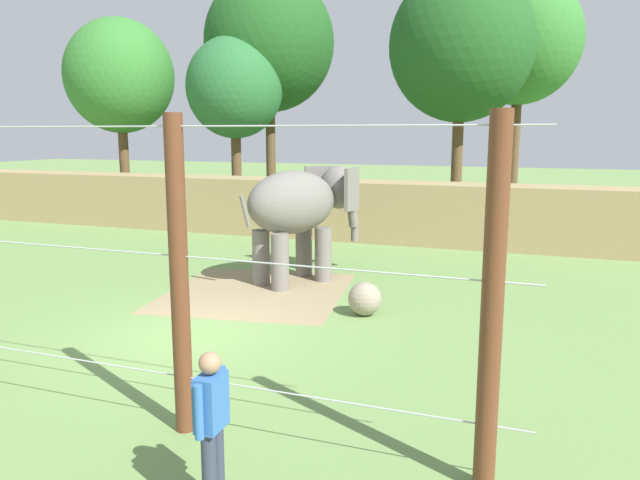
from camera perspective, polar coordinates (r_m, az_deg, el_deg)
The scene contains 12 objects.
ground_plane at distance 11.90m, azimuth -11.72°, elevation -8.65°, with size 120.00×120.00×0.00m, color #6B8E4C.
dirt_patch at distance 14.75m, azimuth -5.94°, elevation -4.82°, with size 4.12×4.54×0.01m, color #937F5B.
embankment_wall at distance 21.77m, azimuth 4.02°, elevation 2.78°, with size 36.00×1.80×2.06m, color tan.
elephant at distance 15.45m, azimuth -1.75°, elevation 3.13°, with size 2.64×3.57×2.89m.
enrichment_ball at distance 12.81m, azimuth 4.19°, elevation -5.48°, with size 0.70×0.70×0.70m, color gray.
cable_fence at distance 8.88m, azimuth -23.19°, elevation -2.26°, with size 12.27×0.23×4.00m.
zookeeper at distance 6.40m, azimuth -10.04°, elevation -16.52°, with size 0.23×0.58×1.67m.
tree_far_left at distance 28.86m, azimuth 18.13°, elevation 17.20°, with size 5.19×5.19×10.37m.
tree_left_of_centre at distance 27.70m, azimuth -7.95°, elevation 13.85°, with size 4.21×4.21×7.91m.
tree_behind_wall at distance 29.44m, azimuth -4.75°, elevation 17.79°, with size 5.93×5.93×10.90m.
tree_right_of_centre at distance 29.95m, azimuth -18.16°, elevation 14.27°, with size 4.85×4.85×8.81m.
tree_far_right at distance 25.70m, azimuth 13.02°, elevation 17.18°, with size 5.64×5.64×10.06m.
Camera 1 is at (6.09, -9.51, 3.77)m, focal length 34.36 mm.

